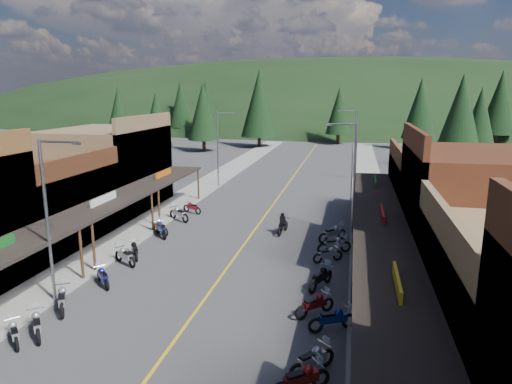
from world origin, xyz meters
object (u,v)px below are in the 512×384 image
Objects in this scene: streetlight_0 at (49,214)px; shop_east_2 at (479,216)px; streetlight_1 at (219,146)px; streetlight_2 at (352,174)px; shop_west_2 at (36,207)px; bike_west_10 at (160,227)px; pine_5 at (500,102)px; bike_east_3 at (301,378)px; pine_1 at (206,105)px; pine_0 at (119,109)px; pedestrian_east_a at (367,268)px; pine_10 at (203,111)px; pine_9 at (480,119)px; bike_east_7 at (321,277)px; shop_west_3 at (108,169)px; rider_on_bike at (283,225)px; pine_8 at (157,119)px; bike_west_5 at (62,298)px; bike_east_9 at (334,244)px; bike_west_7 at (125,255)px; bike_west_11 at (179,213)px; bike_east_6 at (315,303)px; pine_7 at (181,104)px; streetlight_3 at (354,141)px; bike_east_4 at (312,359)px; bike_east_10 at (333,232)px; bike_west_8 at (134,249)px; pine_2 at (259,103)px; pine_11 at (461,115)px; bike_west_3 at (14,332)px; shop_east_3 at (444,195)px; bike_east_5 at (333,318)px; pine_4 at (420,108)px; bike_west_6 at (103,276)px; bike_east_8 at (328,253)px; pine_3 at (339,110)px.

shop_east_2 is at bearing 20.37° from streetlight_0.
streetlight_1 and streetlight_2 have the same top height.
bike_west_10 is (7.31, 3.52, -1.98)m from shop_west_2.
pine_5 is 6.29× the size of bike_east_3.
streetlight_2 is 0.64× the size of pine_1.
pine_0 reaches higher than pedestrian_east_a.
pine_9 is at bearing -6.79° from pine_10.
pine_10 is 57.13m from bike_east_7.
rider_on_bike is at bearing -14.27° from shop_west_3.
shop_east_2 is 1.09× the size of pine_8.
streetlight_1 is 3.50× the size of bike_west_5.
shop_east_2 is 4.93× the size of bike_east_9.
bike_west_7 is at bearing -61.62° from pine_0.
bike_east_6 is (11.92, -13.51, -0.04)m from bike_west_11.
pine_0 is 0.88× the size of pine_7.
streetlight_3 is at bearing 38.33° from bike_west_5.
rider_on_bike reaches higher than bike_east_4.
bike_east_10 is at bearing -70.13° from bike_west_11.
pine_0 is 5.40× the size of bike_west_8.
bike_east_6 is (15.51, -62.76, -7.38)m from pine_2.
bike_west_5 is at bearing -120.29° from pine_11.
streetlight_1 is 38.61m from pine_9.
streetlight_3 is at bearing -52.27° from pine_1.
bike_east_3 is at bearing -65.06° from bike_east_7.
bike_east_7 is at bearing -11.88° from bike_west_3.
streetlight_2 reaches higher than rider_on_bike.
pine_2 is 6.13× the size of bike_west_11.
bike_west_5 is at bearing -137.79° from shop_east_3.
bike_east_5 is (20.14, -7.70, -1.91)m from shop_west_2.
bike_east_4 is at bearing -68.13° from pine_10.
streetlight_2 is 3.50× the size of bike_west_11.
pine_4 reaches higher than bike_west_8.
pedestrian_east_a is (14.22, 8.98, 0.43)m from bike_west_3.
streetlight_0 reaches higher than pedestrian_east_a.
streetlight_1 is 33.95m from bike_east_4.
pine_4 is at bearing -17.74° from pine_7.
bike_west_6 is (12.23, -53.79, -6.22)m from pine_10.
streetlight_3 is at bearing -34.28° from pine_0.
bike_west_3 is 0.97× the size of bike_east_8.
pine_4 is (14.00, -6.00, 0.75)m from pine_3.
bike_east_9 is (46.02, -58.17, -5.85)m from pine_0.
pine_2 is at bearing -7.59° from pine_0.
streetlight_0 is 13.10m from bike_east_6.
pedestrian_east_a reaches higher than bike_east_7.
bike_east_4 is 0.92× the size of bike_east_10.
pine_0 is 58.04m from pine_4.
bike_east_3 is at bearing -19.82° from streetlight_0.
bike_east_10 reaches higher than bike_west_3.
bike_east_7 reaches higher than bike_west_7.
pine_5 is 75.41m from bike_west_11.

